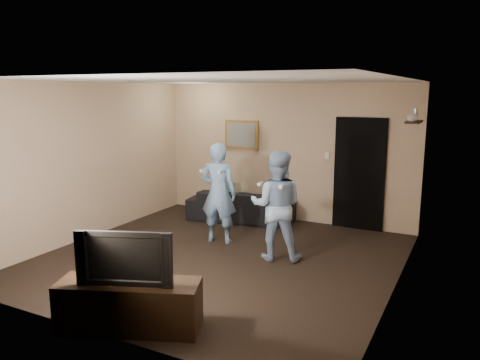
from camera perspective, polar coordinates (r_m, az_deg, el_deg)
The scene contains 19 objects.
ground at distance 7.08m, azimuth -2.44°, elevation -9.46°, with size 5.00×5.00×0.00m, color black.
ceiling at distance 6.65m, azimuth -2.62°, elevation 12.07°, with size 5.00×5.00×0.04m, color silver.
wall_back at distance 8.98m, azimuth 5.41°, elevation 3.38°, with size 5.00×0.04×2.60m, color tan.
wall_front at distance 4.78m, azimuth -17.55°, elevation -3.64°, with size 5.00×0.04×2.60m, color tan.
wall_left at distance 8.26m, azimuth -17.79°, elevation 2.27°, with size 0.04×5.00×2.60m, color tan.
wall_right at distance 5.94m, azimuth 18.95°, elevation -0.98°, with size 0.04×5.00×2.60m, color tan.
sofa at distance 8.99m, azimuth 0.18°, elevation -3.09°, with size 2.01×0.79×0.59m, color black.
throw_pillow at distance 9.13m, azimuth -2.10°, elevation -1.68°, with size 0.43×0.14×0.43m, color #194B3C.
painting_frame at distance 9.29m, azimuth 0.20°, elevation 5.54°, with size 0.72×0.05×0.57m, color olive.
painting_canvas at distance 9.26m, azimuth 0.13°, elevation 5.53°, with size 0.62×0.01×0.47m, color slate.
doorway at distance 8.57m, azimuth 14.34°, elevation 0.71°, with size 0.90×0.06×2.00m, color black.
light_switch at distance 8.68m, azimuth 10.57°, elevation 2.99°, with size 0.08×0.02×0.12m, color silver.
wall_shelf at distance 7.64m, azimuth 20.46°, elevation 6.66°, with size 0.20×0.60×0.03m, color black.
shelf_vase at distance 7.40m, azimuth 20.29°, elevation 7.33°, with size 0.16×0.16×0.17m, color #B0B0B5.
shelf_figurine at distance 7.75m, azimuth 20.62°, elevation 7.48°, with size 0.06×0.06×0.18m, color silver.
tv_console at distance 5.17m, azimuth -13.33°, elevation -14.70°, with size 1.47×0.47×0.53m, color black.
television at distance 4.96m, azimuth -13.61°, elevation -8.96°, with size 0.99×0.13×0.57m, color black.
wii_player_left at distance 7.60m, azimuth -2.63°, elevation -1.58°, with size 0.66×0.53×1.65m.
wii_player_right at distance 6.85m, azimuth 4.47°, elevation -3.12°, with size 0.92×0.80×1.61m.
Camera 1 is at (3.30, -5.77, 2.45)m, focal length 35.00 mm.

